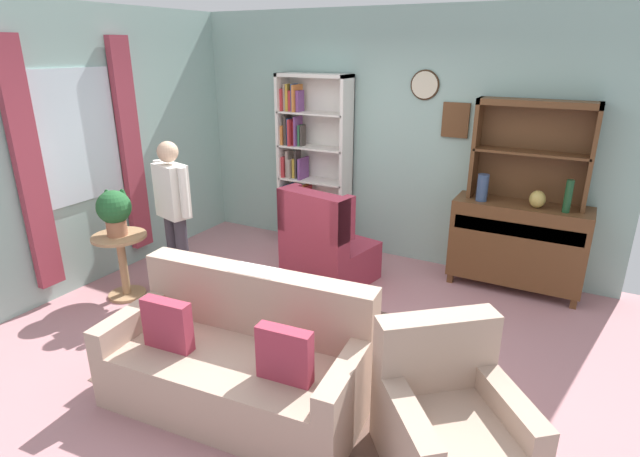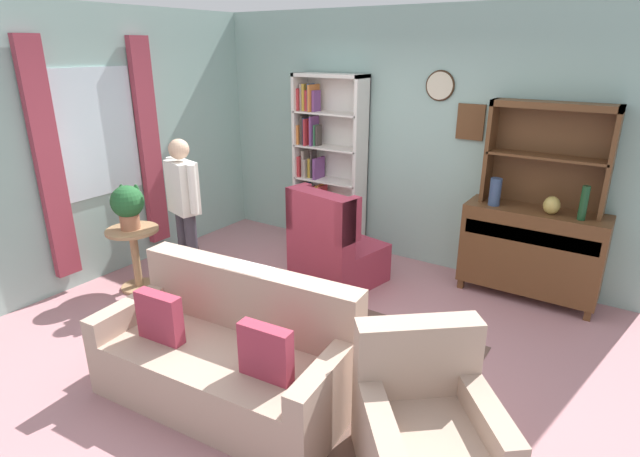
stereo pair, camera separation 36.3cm
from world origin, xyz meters
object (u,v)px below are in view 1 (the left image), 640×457
sideboard (517,242)px  couch_floral (240,362)px  sideboard_hutch (534,138)px  coffee_table (299,300)px  bottle_wine (568,196)px  potted_plant_large (114,209)px  person_reading (173,208)px  book_stack (290,286)px  potted_plant_small (165,278)px  bookshelf (309,167)px  vase_tall (482,188)px  plant_stand (122,259)px  armchair_floral (449,426)px  vase_round (537,199)px  wingback_chair (326,250)px

sideboard → couch_floral: sideboard is taller
sideboard_hutch → coffee_table: size_ratio=1.37×
sideboard_hutch → bottle_wine: sideboard_hutch is taller
potted_plant_large → person_reading: person_reading is taller
book_stack → coffee_table: bearing=-3.0°
potted_plant_small → person_reading: 0.73m
bookshelf → person_reading: 1.87m
vase_tall → plant_stand: size_ratio=0.41×
plant_stand → person_reading: (0.42, 0.34, 0.50)m
bottle_wine → couch_floral: (-1.81, -2.70, -0.76)m
armchair_floral → potted_plant_small: 3.19m
vase_round → book_stack: (-1.70, -1.80, -0.55)m
wingback_chair → bookshelf: bearing=128.2°
plant_stand → couch_floral: bearing=-20.1°
bookshelf → sideboard: size_ratio=1.62×
armchair_floral → wingback_chair: bearing=134.3°
potted_plant_large → book_stack: bearing=5.8°
potted_plant_small → person_reading: (0.07, 0.15, 0.71)m
person_reading → bottle_wine: bearing=25.8°
armchair_floral → potted_plant_small: armchair_floral is taller
vase_tall → wingback_chair: 1.71m
sideboard → book_stack: (-1.57, -1.87, -0.05)m
person_reading → coffee_table: 1.61m
bookshelf → sideboard_hutch: (2.50, 0.03, 0.56)m
vase_tall → couch_floral: (-1.03, -2.71, -0.74)m
wingback_chair → potted_plant_large: potted_plant_large is taller
plant_stand → potted_plant_large: 0.51m
sideboard_hutch → vase_tall: sideboard_hutch is taller
couch_floral → book_stack: (-0.15, 0.92, 0.15)m
wingback_chair → person_reading: person_reading is taller
potted_plant_large → coffee_table: bearing=5.4°
coffee_table → plant_stand: bearing=-174.5°
person_reading → coffee_table: bearing=-5.6°
plant_stand → potted_plant_large: (-0.01, 0.00, 0.51)m
bottle_wine → bookshelf: bearing=176.6°
armchair_floral → person_reading: 3.23m
bookshelf → potted_plant_large: 2.33m
vase_round → couch_floral: (-1.55, -2.72, -0.69)m
armchair_floral → coffee_table: (-1.51, 0.81, 0.06)m
bottle_wine → book_stack: bearing=-137.8°
vase_tall → plant_stand: 3.67m
person_reading → coffee_table: (1.51, -0.15, -0.55)m
sideboard_hutch → book_stack: 2.76m
wingback_chair → sideboard_hutch: bearing=28.2°
sideboard_hutch → vase_round: size_ratio=6.47×
potted_plant_small → coffee_table: bearing=-0.0°
vase_round → potted_plant_large: bearing=-150.8°
bottle_wine → potted_plant_small: bottle_wine is taller
armchair_floral → plant_stand: bearing=169.7°
potted_plant_small → vase_round: bearing=29.5°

